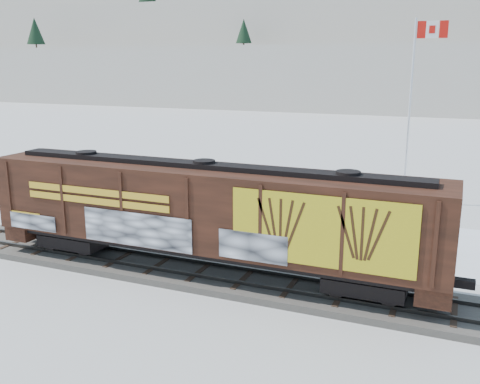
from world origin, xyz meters
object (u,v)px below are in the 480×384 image
at_px(hopper_railcar, 205,210).
at_px(car_silver, 269,214).
at_px(car_white, 351,219).
at_px(flagpole, 409,138).
at_px(car_dark, 402,237).

relative_size(hopper_railcar, car_silver, 3.95).
xyz_separation_m(hopper_railcar, car_white, (4.54, 7.97, -2.06)).
xyz_separation_m(flagpole, car_dark, (0.77, -9.17, -3.58)).
height_order(hopper_railcar, car_dark, hopper_railcar).
xyz_separation_m(hopper_railcar, car_dark, (7.23, 6.75, -2.29)).
relative_size(car_silver, car_dark, 1.14).
xyz_separation_m(car_white, car_dark, (2.69, -1.22, -0.23)).
xyz_separation_m(car_silver, car_white, (4.34, 0.63, 0.02)).
relative_size(flagpole, car_silver, 2.34).
distance_m(flagpole, car_white, 8.84).
height_order(flagpole, car_silver, flagpole).
relative_size(car_silver, car_white, 0.94).
bearing_deg(hopper_railcar, car_silver, 88.44).
xyz_separation_m(flagpole, car_white, (-1.92, -7.95, -3.34)).
xyz_separation_m(hopper_railcar, car_silver, (0.20, 7.34, -2.08)).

